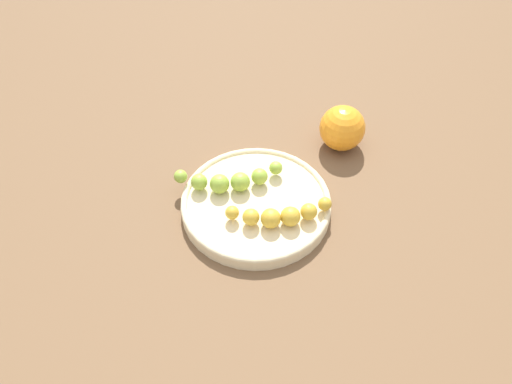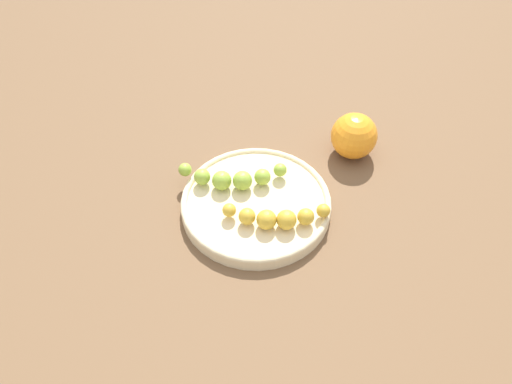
# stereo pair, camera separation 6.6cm
# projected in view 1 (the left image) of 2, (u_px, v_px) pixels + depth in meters

# --- Properties ---
(ground_plane) EXTENTS (2.40, 2.40, 0.00)m
(ground_plane) POSITION_uv_depth(u_px,v_px,m) (256.00, 209.00, 0.80)
(ground_plane) COLOR brown
(fruit_bowl) EXTENTS (0.23, 0.23, 0.02)m
(fruit_bowl) POSITION_uv_depth(u_px,v_px,m) (256.00, 203.00, 0.79)
(fruit_bowl) COLOR beige
(fruit_bowl) RESTS_ON ground_plane
(banana_green) EXTENTS (0.13, 0.12, 0.03)m
(banana_green) POSITION_uv_depth(u_px,v_px,m) (230.00, 180.00, 0.79)
(banana_green) COLOR #8CAD38
(banana_green) RESTS_ON fruit_bowl
(banana_spotted) EXTENTS (0.12, 0.11, 0.03)m
(banana_spotted) POSITION_uv_depth(u_px,v_px,m) (280.00, 215.00, 0.75)
(banana_spotted) COLOR gold
(banana_spotted) RESTS_ON fruit_bowl
(orange_fruit) EXTENTS (0.08, 0.08, 0.08)m
(orange_fruit) POSITION_uv_depth(u_px,v_px,m) (342.00, 128.00, 0.87)
(orange_fruit) COLOR orange
(orange_fruit) RESTS_ON ground_plane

